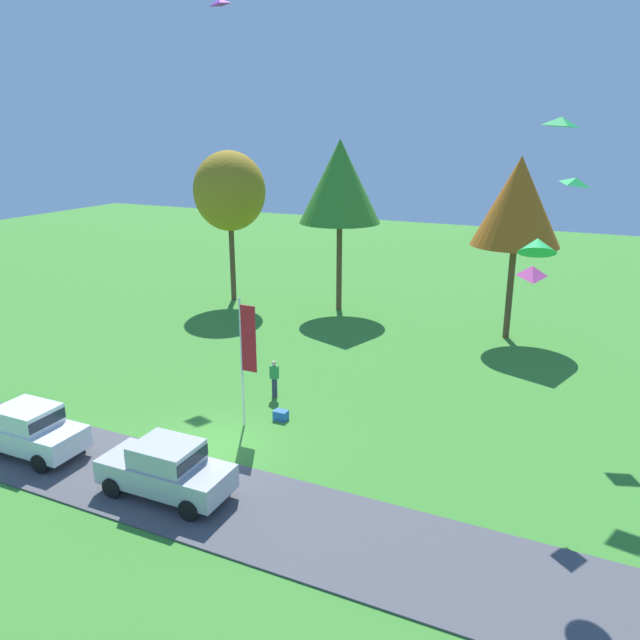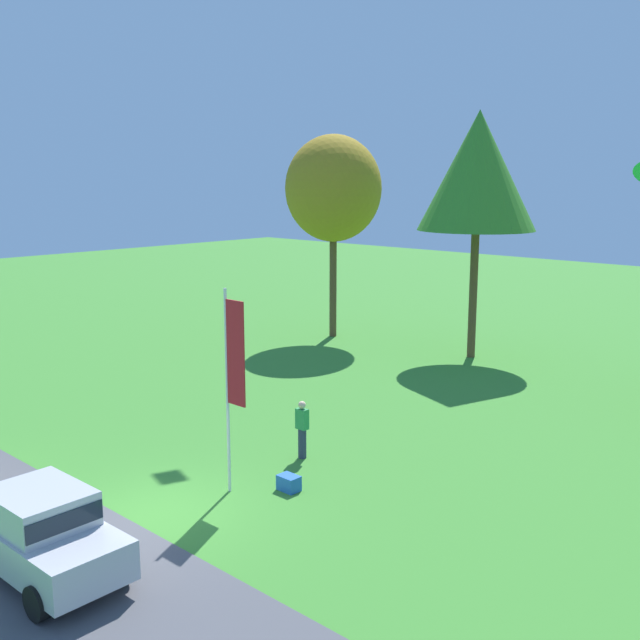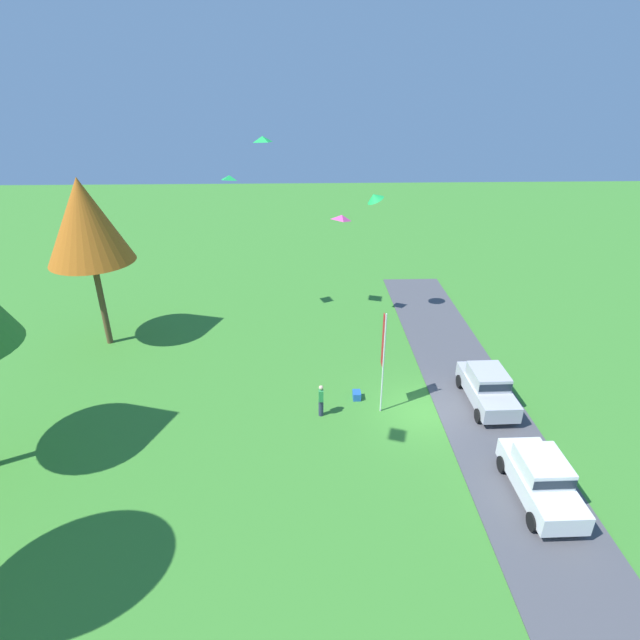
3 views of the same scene
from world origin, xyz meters
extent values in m
plane|color=#3D842D|center=(0.00, 0.00, 0.00)|extent=(120.00, 120.00, 0.00)
cube|color=#4C4C51|center=(0.00, -2.97, 0.03)|extent=(36.00, 4.40, 0.06)
cube|color=white|center=(-5.62, -3.29, 0.80)|extent=(4.42, 1.84, 0.80)
cube|color=white|center=(-5.52, -3.29, 1.55)|extent=(2.01, 1.66, 0.70)
cube|color=#19232D|center=(-5.52, -3.29, 1.55)|extent=(2.05, 1.62, 0.38)
cylinder|color=black|center=(-7.13, -2.45, 0.40)|extent=(0.68, 0.25, 0.68)
cylinder|color=black|center=(-4.12, -4.14, 0.40)|extent=(0.68, 0.25, 0.68)
cylinder|color=black|center=(-4.13, -2.43, 0.40)|extent=(0.68, 0.25, 0.68)
cube|color=#B7B7BC|center=(0.70, -3.35, 0.80)|extent=(4.43, 1.86, 0.80)
cube|color=#B7B7BC|center=(0.80, -3.35, 1.55)|extent=(2.02, 1.67, 0.70)
cube|color=#19232D|center=(0.80, -3.35, 1.55)|extent=(2.06, 1.64, 0.38)
cylinder|color=black|center=(-0.79, -4.22, 0.40)|extent=(0.68, 0.25, 0.68)
cylinder|color=black|center=(-0.81, -2.52, 0.40)|extent=(0.68, 0.25, 0.68)
cylinder|color=black|center=(2.21, -4.18, 0.40)|extent=(0.68, 0.25, 0.68)
cylinder|color=black|center=(2.18, -2.47, 0.40)|extent=(0.68, 0.25, 0.68)
cylinder|color=#2D334C|center=(0.03, 4.99, 0.44)|extent=(0.24, 0.24, 0.88)
cube|color=#2D8E47|center=(0.03, 4.99, 1.18)|extent=(0.36, 0.22, 0.60)
sphere|color=beige|center=(0.03, 4.99, 1.60)|extent=(0.22, 0.22, 0.22)
cylinder|color=brown|center=(-10.65, 18.22, 2.66)|extent=(0.36, 0.36, 5.32)
ellipsoid|color=olive|center=(-10.65, 18.22, 7.48)|extent=(4.79, 4.79, 5.27)
cylinder|color=brown|center=(-3.03, 19.12, 2.86)|extent=(0.36, 0.36, 5.73)
cone|color=#387F28|center=(-3.03, 19.12, 8.31)|extent=(5.16, 5.16, 5.16)
cylinder|color=brown|center=(7.96, 17.89, 2.66)|extent=(0.36, 0.36, 5.32)
cone|color=#B25B19|center=(7.96, 17.89, 7.72)|extent=(4.79, 4.79, 4.79)
cylinder|color=silver|center=(0.28, 2.02, 2.67)|extent=(0.08, 0.08, 5.33)
cube|color=red|center=(0.63, 2.02, 3.73)|extent=(0.64, 0.04, 2.67)
cube|color=blue|center=(1.38, 3.10, 0.20)|extent=(0.56, 0.40, 0.40)
cone|color=green|center=(10.88, 1.31, 8.27)|extent=(1.29, 1.35, 0.86)
pyramid|color=#EA4C9E|center=(10.59, 3.31, 7.10)|extent=(0.94, 1.19, 0.49)
pyramid|color=purple|center=(-7.38, 13.09, 17.81)|extent=(1.18, 1.15, 0.41)
pyramid|color=green|center=(10.58, 7.99, 11.71)|extent=(1.36, 1.31, 0.41)
pyramid|color=green|center=(11.18, 10.15, 9.45)|extent=(1.29, 1.17, 0.43)
camera|label=1|loc=(12.79, -17.28, 11.48)|focal=35.00mm
camera|label=2|loc=(14.44, -9.77, 8.03)|focal=42.00mm
camera|label=3|loc=(-19.90, 5.72, 14.88)|focal=28.00mm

